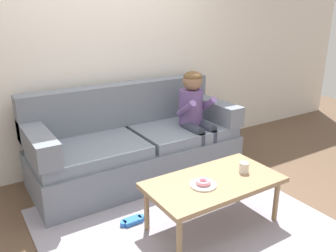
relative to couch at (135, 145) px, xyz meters
name	(u,v)px	position (x,y,z in m)	size (l,w,h in m)	color
ground	(171,214)	(-0.09, -0.85, -0.35)	(10.00, 10.00, 0.00)	brown
wall_back	(102,40)	(-0.09, 0.55, 1.05)	(8.00, 0.10, 2.80)	silver
area_rug	(188,227)	(-0.09, -1.10, -0.34)	(2.25, 2.01, 0.01)	#9993A3
couch	(135,145)	(0.00, 0.00, 0.00)	(2.17, 0.90, 0.96)	slate
coffee_table	(214,185)	(0.11, -1.17, 0.04)	(1.10, 0.59, 0.42)	#937551
person_child	(195,112)	(0.63, -0.21, 0.33)	(0.34, 0.58, 1.10)	#664C84
plate	(203,185)	(-0.02, -1.20, 0.09)	(0.21, 0.21, 0.01)	white
donut	(203,182)	(-0.02, -1.20, 0.11)	(0.12, 0.12, 0.04)	pink
mug	(244,168)	(0.41, -1.20, 0.12)	(0.08, 0.08, 0.09)	silver
toy_controller	(133,221)	(-0.45, -0.80, -0.32)	(0.23, 0.09, 0.05)	blue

